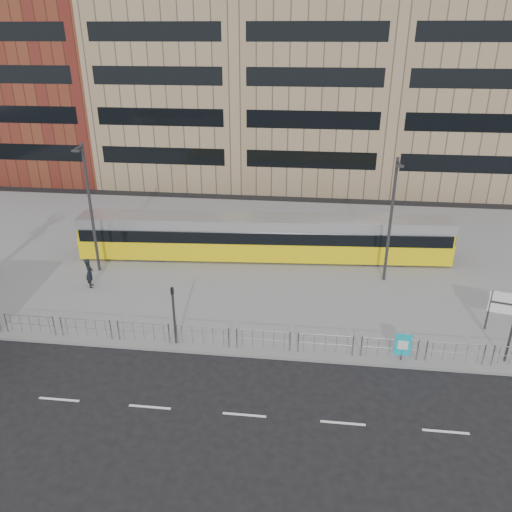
# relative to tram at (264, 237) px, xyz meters

# --- Properties ---
(ground) EXTENTS (120.00, 120.00, 0.00)m
(ground) POSITION_rel_tram_xyz_m (-1.18, -11.40, -1.62)
(ground) COLOR black
(ground) RESTS_ON ground
(plaza) EXTENTS (64.00, 24.00, 0.15)m
(plaza) POSITION_rel_tram_xyz_m (-1.18, 0.60, -1.55)
(plaza) COLOR gray
(plaza) RESTS_ON ground
(kerb) EXTENTS (64.00, 0.25, 0.17)m
(kerb) POSITION_rel_tram_xyz_m (-1.18, -11.35, -1.55)
(kerb) COLOR gray
(kerb) RESTS_ON ground
(building_row) EXTENTS (70.40, 18.40, 31.20)m
(building_row) POSITION_rel_tram_xyz_m (0.37, 22.87, 11.29)
(building_row) COLOR brown
(building_row) RESTS_ON ground
(pedestrian_barrier) EXTENTS (32.07, 0.07, 1.10)m
(pedestrian_barrier) POSITION_rel_tram_xyz_m (0.82, -10.90, -0.64)
(pedestrian_barrier) COLOR gray
(pedestrian_barrier) RESTS_ON plaza
(road_markings) EXTENTS (62.00, 0.12, 0.01)m
(road_markings) POSITION_rel_tram_xyz_m (-0.18, -15.40, -1.62)
(road_markings) COLOR white
(road_markings) RESTS_ON ground
(tram) EXTENTS (25.00, 4.09, 2.93)m
(tram) POSITION_rel_tram_xyz_m (0.00, 0.00, 0.00)
(tram) COLOR yellow
(tram) RESTS_ON plaza
(station_sign) EXTENTS (1.93, 0.56, 2.26)m
(station_sign) POSITION_rel_tram_xyz_m (13.30, -7.92, 0.10)
(station_sign) COLOR #2D2D30
(station_sign) RESTS_ON plaza
(ad_panel) EXTENTS (0.76, 0.10, 1.42)m
(ad_panel) POSITION_rel_tram_xyz_m (7.69, -11.00, -0.64)
(ad_panel) COLOR #2D2D30
(ad_panel) RESTS_ON plaza
(pedestrian) EXTENTS (0.65, 0.79, 1.85)m
(pedestrian) POSITION_rel_tram_xyz_m (-10.00, -5.56, -0.55)
(pedestrian) COLOR black
(pedestrian) RESTS_ON plaza
(traffic_light_west) EXTENTS (0.19, 0.22, 3.10)m
(traffic_light_west) POSITION_rel_tram_xyz_m (-3.27, -10.84, 0.50)
(traffic_light_west) COLOR #2D2D30
(traffic_light_west) RESTS_ON plaza
(lamp_post_west) EXTENTS (0.45, 1.04, 8.29)m
(lamp_post_west) POSITION_rel_tram_xyz_m (-10.44, -3.34, 3.04)
(lamp_post_west) COLOR #2D2D30
(lamp_post_west) RESTS_ON plaza
(lamp_post_east) EXTENTS (0.45, 1.04, 7.73)m
(lamp_post_east) POSITION_rel_tram_xyz_m (7.85, -2.53, 2.76)
(lamp_post_east) COLOR #2D2D30
(lamp_post_east) RESTS_ON plaza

